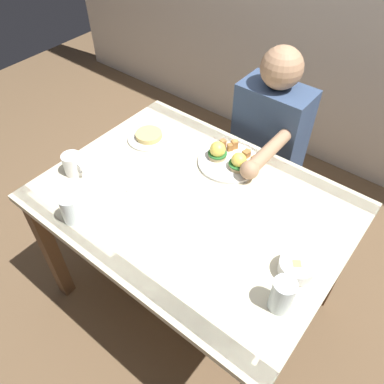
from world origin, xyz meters
TOP-DOWN VIEW (x-y plane):
  - ground_plane at (0.00, 0.00)m, footprint 6.00×6.00m
  - dining_table at (0.00, 0.00)m, footprint 1.20×0.90m
  - eggs_benedict_plate at (-0.01, 0.27)m, footprint 0.27×0.27m
  - fruit_bowl at (0.48, -0.05)m, footprint 0.12×0.12m
  - coffee_mug at (-0.49, -0.19)m, footprint 0.11×0.08m
  - fork at (-0.26, -0.07)m, footprint 0.06×0.15m
  - water_glass_near at (0.50, -0.19)m, footprint 0.07×0.07m
  - water_glass_far at (-0.29, -0.36)m, footprint 0.07×0.07m
  - side_plate at (-0.41, 0.18)m, footprint 0.20×0.20m
  - diner_person at (-0.01, 0.60)m, footprint 0.34×0.54m

SIDE VIEW (x-z plane):
  - ground_plane at x=0.00m, z-range 0.00..0.00m
  - dining_table at x=0.00m, z-range 0.26..1.00m
  - diner_person at x=-0.01m, z-range 0.08..1.22m
  - fork at x=-0.26m, z-range 0.74..0.74m
  - side_plate at x=-0.41m, z-range 0.74..0.77m
  - eggs_benedict_plate at x=-0.01m, z-range 0.72..0.81m
  - fruit_bowl at x=0.48m, z-range 0.74..0.80m
  - water_glass_far at x=-0.29m, z-range 0.73..0.85m
  - coffee_mug at x=-0.49m, z-range 0.74..0.84m
  - water_glass_near at x=0.50m, z-range 0.73..0.86m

